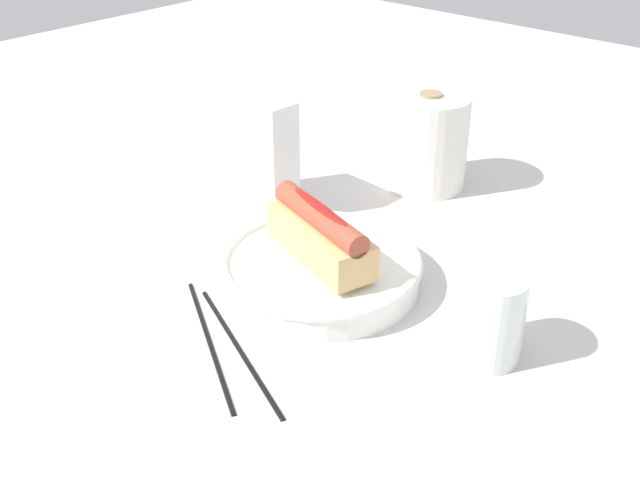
# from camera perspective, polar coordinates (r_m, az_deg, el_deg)

# --- Properties ---
(ground_plane) EXTENTS (2.40, 2.40, 0.00)m
(ground_plane) POSITION_cam_1_polar(r_m,az_deg,el_deg) (0.85, -1.45, -3.16)
(ground_plane) COLOR beige
(serving_bowl) EXTENTS (0.23, 0.23, 0.04)m
(serving_bowl) POSITION_cam_1_polar(r_m,az_deg,el_deg) (0.83, 0.00, -2.18)
(serving_bowl) COLOR white
(serving_bowl) RESTS_ON ground_plane
(hotdog_front) EXTENTS (0.16, 0.09, 0.06)m
(hotdog_front) POSITION_cam_1_polar(r_m,az_deg,el_deg) (0.81, 0.00, 0.48)
(hotdog_front) COLOR #DBB270
(hotdog_front) RESTS_ON serving_bowl
(water_glass) EXTENTS (0.07, 0.07, 0.09)m
(water_glass) POSITION_cam_1_polar(r_m,az_deg,el_deg) (0.73, 12.58, -5.88)
(water_glass) COLOR white
(water_glass) RESTS_ON ground_plane
(paper_towel_roll) EXTENTS (0.11, 0.11, 0.13)m
(paper_towel_roll) POSITION_cam_1_polar(r_m,az_deg,el_deg) (1.05, 8.13, 7.40)
(paper_towel_roll) COLOR white
(paper_towel_roll) RESTS_ON ground_plane
(napkin_box) EXTENTS (0.11, 0.05, 0.15)m
(napkin_box) POSITION_cam_1_polar(r_m,az_deg,el_deg) (0.98, -4.67, 6.63)
(napkin_box) COLOR white
(napkin_box) RESTS_ON ground_plane
(chopstick_near) EXTENTS (0.20, 0.09, 0.01)m
(chopstick_near) POSITION_cam_1_polar(r_m,az_deg,el_deg) (0.75, -6.13, -8.10)
(chopstick_near) COLOR black
(chopstick_near) RESTS_ON ground_plane
(chopstick_far) EXTENTS (0.19, 0.11, 0.01)m
(chopstick_far) POSITION_cam_1_polar(r_m,az_deg,el_deg) (0.76, -8.35, -7.56)
(chopstick_far) COLOR black
(chopstick_far) RESTS_ON ground_plane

